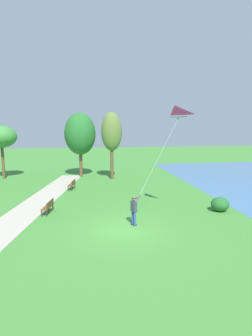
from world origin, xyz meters
TOP-DOWN VIEW (x-y plane):
  - ground_plane at (0.00, 0.00)m, footprint 120.00×120.00m
  - walkway_path at (-6.61, 2.00)m, footprint 8.16×31.91m
  - person_kite_flyer at (0.74, 0.64)m, footprint 0.63×0.49m
  - flying_kite at (3.43, 1.69)m, footprint 2.96×1.76m
  - park_bench_near_walkway at (-4.61, 3.66)m, footprint 0.70×1.55m
  - park_bench_far_walkway at (-3.34, 10.55)m, footprint 0.70×1.55m
  - tree_treeline_left at (0.82, 14.92)m, footprint 2.27×1.91m
  - tree_lakeside_near at (-11.24, 17.03)m, footprint 3.29×3.40m
  - tree_horizon_far at (-2.62, 16.92)m, footprint 3.54×3.65m
  - lakeside_shrub at (7.13, 2.37)m, footprint 1.25×1.15m

SIDE VIEW (x-z plane):
  - ground_plane at x=0.00m, z-range 0.00..0.00m
  - walkway_path at x=-6.61m, z-range 0.00..0.02m
  - lakeside_shrub at x=7.13m, z-range 0.00..0.99m
  - park_bench_near_walkway at x=-4.61m, z-range 0.07..0.95m
  - park_bench_far_walkway at x=-3.34m, z-range 0.07..0.95m
  - person_kite_flyer at x=0.74m, z-range 0.13..1.96m
  - tree_lakeside_near at x=-11.24m, z-range 1.71..7.63m
  - tree_horizon_far at x=-2.62m, z-range 1.27..8.64m
  - tree_treeline_left at x=0.82m, z-range 1.50..8.85m
  - flying_kite at x=3.43m, z-range 3.99..9.25m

